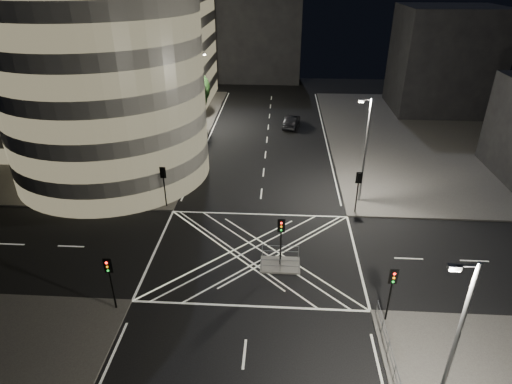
# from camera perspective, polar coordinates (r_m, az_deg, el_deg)

# --- Properties ---
(ground) EXTENTS (120.00, 120.00, 0.00)m
(ground) POSITION_cam_1_polar(r_m,az_deg,el_deg) (34.27, -0.13, -8.14)
(ground) COLOR black
(ground) RESTS_ON ground
(sidewalk_far_left) EXTENTS (42.00, 42.00, 0.15)m
(sidewalk_far_left) POSITION_cam_1_polar(r_m,az_deg,el_deg) (65.84, -24.81, 7.57)
(sidewalk_far_left) COLOR #494744
(sidewalk_far_left) RESTS_ON ground
(sidewalk_far_right) EXTENTS (42.00, 42.00, 0.15)m
(sidewalk_far_right) POSITION_cam_1_polar(r_m,az_deg,el_deg) (64.28, 28.52, 6.28)
(sidewalk_far_right) COLOR #494744
(sidewalk_far_right) RESTS_ON ground
(central_island) EXTENTS (3.00, 2.00, 0.15)m
(central_island) POSITION_cam_1_polar(r_m,az_deg,el_deg) (32.98, 3.23, -9.68)
(central_island) COLOR slate
(central_island) RESTS_ON ground
(office_tower_curved) EXTENTS (30.00, 29.00, 27.20)m
(office_tower_curved) POSITION_cam_1_polar(r_m,az_deg,el_deg) (52.08, -23.30, 17.52)
(office_tower_curved) COLOR gray
(office_tower_curved) RESTS_ON sidewalk_far_left
(office_block_rear) EXTENTS (24.00, 16.00, 22.00)m
(office_block_rear) POSITION_cam_1_polar(r_m,az_deg,el_deg) (74.12, -16.25, 19.94)
(office_block_rear) COLOR gray
(office_block_rear) RESTS_ON sidewalk_far_left
(building_right_far) EXTENTS (14.00, 12.00, 15.00)m
(building_right_far) POSITION_cam_1_polar(r_m,az_deg,el_deg) (72.93, 23.78, 15.82)
(building_right_far) COLOR black
(building_right_far) RESTS_ON sidewalk_far_right
(building_far_end) EXTENTS (18.00, 8.00, 18.00)m
(building_far_end) POSITION_cam_1_polar(r_m,az_deg,el_deg) (86.55, -0.39, 20.53)
(building_far_end) COLOR black
(building_far_end) RESTS_ON ground
(tree_a) EXTENTS (4.28, 4.28, 7.00)m
(tree_a) POSITION_cam_1_polar(r_m,az_deg,el_deg) (41.62, -13.98, 5.23)
(tree_a) COLOR black
(tree_a) RESTS_ON sidewalk_far_left
(tree_b) EXTENTS (4.30, 4.30, 7.46)m
(tree_b) POSITION_cam_1_polar(r_m,az_deg,el_deg) (46.84, -12.02, 8.58)
(tree_b) COLOR black
(tree_b) RESTS_ON sidewalk_far_left
(tree_c) EXTENTS (3.58, 3.58, 6.37)m
(tree_c) POSITION_cam_1_polar(r_m,az_deg,el_deg) (52.56, -10.34, 10.08)
(tree_c) COLOR black
(tree_c) RESTS_ON sidewalk_far_left
(tree_d) EXTENTS (5.17, 5.17, 8.00)m
(tree_d) POSITION_cam_1_polar(r_m,az_deg,el_deg) (57.97, -9.08, 12.60)
(tree_d) COLOR black
(tree_d) RESTS_ON sidewalk_far_left
(tree_e) EXTENTS (3.93, 3.93, 6.68)m
(tree_e) POSITION_cam_1_polar(r_m,az_deg,el_deg) (63.80, -7.93, 13.52)
(tree_e) COLOR black
(tree_e) RESTS_ON sidewalk_far_left
(traffic_signal_fl) EXTENTS (0.55, 0.22, 4.00)m
(traffic_signal_fl) POSITION_cam_1_polar(r_m,az_deg,el_deg) (39.94, -12.22, 1.65)
(traffic_signal_fl) COLOR black
(traffic_signal_fl) RESTS_ON sidewalk_far_left
(traffic_signal_nl) EXTENTS (0.55, 0.22, 4.00)m
(traffic_signal_nl) POSITION_cam_1_polar(r_m,az_deg,el_deg) (29.05, -18.93, -10.34)
(traffic_signal_nl) COLOR black
(traffic_signal_nl) RESTS_ON sidewalk_near_left
(traffic_signal_fr) EXTENTS (0.55, 0.22, 4.00)m
(traffic_signal_fr) POSITION_cam_1_polar(r_m,az_deg,el_deg) (39.16, 13.47, 0.96)
(traffic_signal_fr) COLOR black
(traffic_signal_fr) RESTS_ON sidewalk_far_right
(traffic_signal_nr) EXTENTS (0.55, 0.22, 4.00)m
(traffic_signal_nr) POSITION_cam_1_polar(r_m,az_deg,el_deg) (27.96, 17.64, -11.79)
(traffic_signal_nr) COLOR black
(traffic_signal_nr) RESTS_ON sidewalk_near_right
(traffic_signal_island) EXTENTS (0.55, 0.22, 4.00)m
(traffic_signal_island) POSITION_cam_1_polar(r_m,az_deg,el_deg) (31.33, 3.36, -5.57)
(traffic_signal_island) COLOR black
(traffic_signal_island) RESTS_ON central_island
(street_lamp_left_near) EXTENTS (1.25, 0.25, 10.00)m
(street_lamp_left_near) POSITION_cam_1_polar(r_m,az_deg,el_deg) (43.71, -11.68, 7.79)
(street_lamp_left_near) COLOR slate
(street_lamp_left_near) RESTS_ON sidewalk_far_left
(street_lamp_left_far) EXTENTS (1.25, 0.25, 10.00)m
(street_lamp_left_far) POSITION_cam_1_polar(r_m,az_deg,el_deg) (60.51, -7.51, 13.72)
(street_lamp_left_far) COLOR slate
(street_lamp_left_far) RESTS_ON sidewalk_far_left
(street_lamp_right_far) EXTENTS (1.25, 0.25, 10.00)m
(street_lamp_right_far) POSITION_cam_1_polar(r_m,az_deg,el_deg) (40.19, 14.31, 5.69)
(street_lamp_right_far) COLOR slate
(street_lamp_right_far) RESTS_ON sidewalk_far_right
(street_lamp_right_near) EXTENTS (1.25, 0.25, 10.00)m
(street_lamp_right_near) POSITION_cam_1_polar(r_m,az_deg,el_deg) (21.43, 24.69, -18.44)
(street_lamp_right_near) COLOR slate
(street_lamp_right_near) RESTS_ON sidewalk_near_right
(railing_island_south) EXTENTS (2.80, 0.06, 1.10)m
(railing_island_south) POSITION_cam_1_polar(r_m,az_deg,el_deg) (31.88, 3.24, -9.78)
(railing_island_south) COLOR slate
(railing_island_south) RESTS_ON central_island
(railing_island_north) EXTENTS (2.80, 0.06, 1.10)m
(railing_island_north) POSITION_cam_1_polar(r_m,az_deg,el_deg) (33.33, 3.27, -7.89)
(railing_island_north) COLOR slate
(railing_island_north) RESTS_ON central_island
(sedan) EXTENTS (2.66, 5.26, 1.66)m
(sedan) POSITION_cam_1_polar(r_m,az_deg,el_deg) (60.97, 4.74, 9.35)
(sedan) COLOR black
(sedan) RESTS_ON ground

